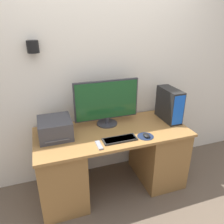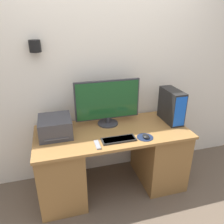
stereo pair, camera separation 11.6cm
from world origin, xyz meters
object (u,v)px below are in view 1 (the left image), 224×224
Objects in this scene: monitor at (107,102)px; printer at (55,128)px; mouse at (146,135)px; computer_tower at (169,105)px; remote_control at (99,145)px; keyboard at (120,139)px.

printer is at bearing -169.97° from monitor.
computer_tower is (0.44, 0.30, 0.17)m from mouse.
mouse reaches higher than remote_control.
computer_tower reaches higher than printer.
computer_tower is 1.33m from printer.
monitor reaches higher than printer.
mouse is 0.56m from computer_tower.
monitor is at bearing 91.91° from keyboard.
printer is 2.31× the size of remote_control.
keyboard is at bearing 173.52° from mouse.
mouse is 0.51m from remote_control.
mouse is (0.28, -0.03, 0.01)m from keyboard.
remote_control is (-0.23, -0.04, -0.00)m from keyboard.
monitor reaches higher than computer_tower.
monitor is at bearing 170.75° from computer_tower.
printer is (-0.59, -0.10, -0.18)m from monitor.
printer is at bearing 160.26° from mouse.
mouse is 0.24× the size of computer_tower.
monitor reaches higher than mouse.
printer is (-1.33, 0.02, -0.10)m from computer_tower.
monitor is at bearing 124.78° from mouse.
remote_control is (-0.95, -0.31, -0.18)m from computer_tower.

